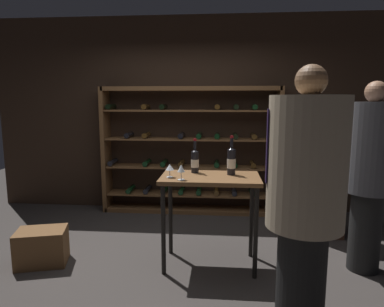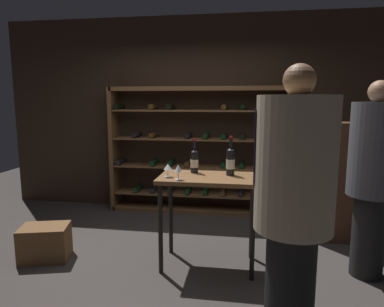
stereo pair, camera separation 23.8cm
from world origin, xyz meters
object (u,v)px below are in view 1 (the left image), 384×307
object	(u,v)px
wine_glass_stemmed_left	(170,168)
wine_rack	(192,151)
tasting_table	(210,189)
wine_glass_stemmed_center	(181,169)
person_bystander_dark_jacket	(370,169)
wine_bottle_red_label	(231,161)
display_cabinet	(324,179)
wine_crate	(42,247)
person_guest_khaki	(305,195)
wine_bottle_green_slim	(195,161)

from	to	relation	value
wine_glass_stemmed_left	wine_rack	bearing A→B (deg)	88.17
tasting_table	wine_glass_stemmed_center	xyz separation A→B (m)	(-0.27, -0.19, 0.24)
person_bystander_dark_jacket	wine_rack	bearing A→B (deg)	62.19
wine_bottle_red_label	wine_glass_stemmed_center	size ratio (longest dim) A/B	2.67
tasting_table	display_cabinet	xyz separation A→B (m)	(1.37, 0.93, -0.09)
person_bystander_dark_jacket	wine_bottle_red_label	size ratio (longest dim) A/B	4.71
wine_rack	wine_crate	distance (m)	2.38
person_guest_khaki	wine_glass_stemmed_left	size ratio (longest dim) A/B	14.51
tasting_table	wine_glass_stemmed_center	bearing A→B (deg)	-144.18
wine_rack	wine_bottle_green_slim	bearing A→B (deg)	-83.67
wine_crate	wine_bottle_red_label	distance (m)	2.13
wine_crate	tasting_table	bearing A→B (deg)	4.34
wine_rack	wine_glass_stemmed_center	distance (m)	1.86
display_cabinet	wine_glass_stemmed_left	xyz separation A→B (m)	(-1.76, -1.02, 0.32)
wine_rack	wine_glass_stemmed_left	distance (m)	1.76
wine_crate	wine_glass_stemmed_center	bearing A→B (deg)	-2.44
wine_bottle_red_label	person_bystander_dark_jacket	bearing A→B (deg)	-2.33
display_cabinet	wine_bottle_green_slim	distance (m)	1.75
tasting_table	wine_crate	size ratio (longest dim) A/B	2.02
tasting_table	wine_glass_stemmed_left	distance (m)	0.46
wine_rack	wine_crate	bearing A→B (deg)	-127.52
person_bystander_dark_jacket	wine_bottle_red_label	xyz separation A→B (m)	(-1.31, 0.05, 0.05)
wine_rack	wine_glass_stemmed_left	world-z (taller)	wine_rack
display_cabinet	wine_glass_stemmed_center	bearing A→B (deg)	-145.68
tasting_table	display_cabinet	bearing A→B (deg)	34.02
wine_bottle_red_label	wine_bottle_green_slim	size ratio (longest dim) A/B	1.11
wine_rack	wine_bottle_red_label	size ratio (longest dim) A/B	6.68
wine_glass_stemmed_left	person_bystander_dark_jacket	bearing A→B (deg)	3.76
display_cabinet	wine_glass_stemmed_center	size ratio (longest dim) A/B	9.63
wine_crate	display_cabinet	distance (m)	3.30
wine_rack	tasting_table	xyz separation A→B (m)	(0.33, -1.67, -0.12)
person_bystander_dark_jacket	wine_crate	xyz separation A→B (m)	(-3.23, -0.16, -0.83)
tasting_table	wine_bottle_red_label	bearing A→B (deg)	22.99
wine_crate	wine_bottle_red_label	bearing A→B (deg)	6.48
wine_bottle_green_slim	wine_glass_stemmed_center	xyz separation A→B (m)	(-0.10, -0.34, -0.02)
wine_glass_stemmed_left	person_guest_khaki	bearing A→B (deg)	-40.96
wine_bottle_green_slim	wine_glass_stemmed_center	size ratio (longest dim) A/B	2.40
person_guest_khaki	wine_bottle_red_label	xyz separation A→B (m)	(-0.46, 1.10, 0.03)
wine_rack	person_bystander_dark_jacket	world-z (taller)	wine_rack
wine_bottle_green_slim	wine_glass_stemmed_left	distance (m)	0.33
tasting_table	wine_bottle_red_label	world-z (taller)	wine_bottle_red_label
tasting_table	person_bystander_dark_jacket	xyz separation A→B (m)	(1.52, 0.03, 0.22)
wine_glass_stemmed_center	wine_glass_stemmed_left	size ratio (longest dim) A/B	1.13
tasting_table	person_guest_khaki	distance (m)	1.23
wine_rack	wine_bottle_green_slim	world-z (taller)	wine_rack
wine_rack	wine_bottle_red_label	xyz separation A→B (m)	(0.54, -1.58, 0.15)
person_bystander_dark_jacket	display_cabinet	world-z (taller)	person_bystander_dark_jacket
tasting_table	wine_crate	xyz separation A→B (m)	(-1.71, -0.13, -0.61)
wine_bottle_green_slim	wine_glass_stemmed_left	xyz separation A→B (m)	(-0.22, -0.24, -0.03)
wine_rack	wine_glass_stemmed_center	bearing A→B (deg)	-87.96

